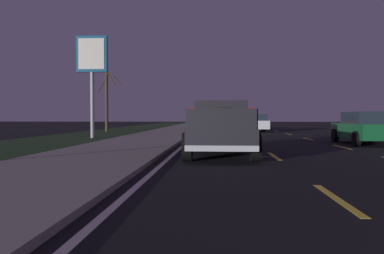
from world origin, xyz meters
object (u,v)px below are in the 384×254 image
Objects in this scene: sedan_red at (215,122)px; sedan_white at (256,123)px; gas_price_sign at (92,62)px; sedan_green at (365,128)px; bare_tree_far at (107,98)px; pickup_truck at (221,126)px.

sedan_white is at bearing -122.91° from sedan_red.
sedan_green is at bearing -106.70° from gas_price_sign.
sedan_green is 0.71× the size of gas_price_sign.
bare_tree_far is at bearing 105.91° from sedan_red.
bare_tree_far is (-2.70, 9.47, 2.19)m from sedan_red.
sedan_red and sedan_white have the same top height.
gas_price_sign reaches higher than bare_tree_far.
sedan_white is at bearing -9.16° from pickup_truck.
pickup_truck is 0.99× the size of bare_tree_far.
gas_price_sign is 10.14m from bare_tree_far.
sedan_white is at bearing -47.10° from gas_price_sign.
pickup_truck is at bearing 170.84° from sedan_white.
gas_price_sign is (4.40, 14.66, 3.87)m from sedan_green.
bare_tree_far is (19.81, 9.70, 2.00)m from pickup_truck.
bare_tree_far is at bearing 11.13° from gas_price_sign.
pickup_truck is 1.22× the size of sedan_red.
sedan_red is at bearing 0.59° from pickup_truck.
sedan_white is (20.25, -3.26, -0.20)m from pickup_truck.
sedan_white is 15.09m from sedan_green.
pickup_truck is 8.88m from sedan_green.
sedan_white is 0.71× the size of gas_price_sign.
sedan_green is at bearing -50.95° from pickup_truck.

